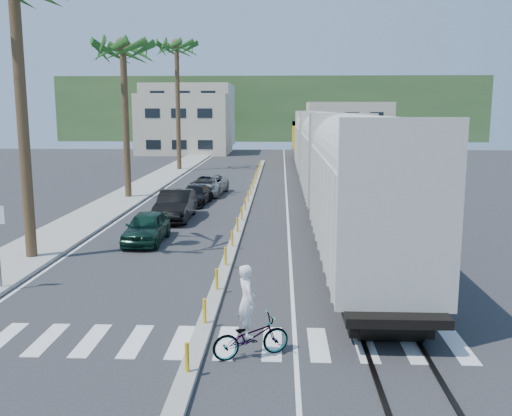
# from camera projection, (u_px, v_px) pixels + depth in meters

# --- Properties ---
(ground) EXTENTS (140.00, 140.00, 0.00)m
(ground) POSITION_uv_depth(u_px,v_px,m) (209.00, 315.00, 16.92)
(ground) COLOR #28282B
(ground) RESTS_ON ground
(sidewalk) EXTENTS (3.00, 90.00, 0.15)m
(sidewalk) POSITION_uv_depth(u_px,v_px,m) (137.00, 191.00, 41.88)
(sidewalk) COLOR gray
(sidewalk) RESTS_ON ground
(rails) EXTENTS (1.56, 100.00, 0.06)m
(rails) POSITION_uv_depth(u_px,v_px,m) (318.00, 187.00, 44.26)
(rails) COLOR black
(rails) RESTS_ON ground
(median) EXTENTS (0.45, 60.00, 0.85)m
(median) POSITION_uv_depth(u_px,v_px,m) (248.00, 203.00, 36.55)
(median) COLOR gray
(median) RESTS_ON ground
(crosswalk) EXTENTS (14.00, 2.20, 0.01)m
(crosswalk) POSITION_uv_depth(u_px,v_px,m) (200.00, 342.00, 14.95)
(crosswalk) COLOR silver
(crosswalk) RESTS_ON ground
(lane_markings) EXTENTS (9.42, 90.00, 0.01)m
(lane_markings) POSITION_uv_depth(u_px,v_px,m) (223.00, 193.00, 41.62)
(lane_markings) COLOR silver
(lane_markings) RESTS_ON ground
(freight_train) EXTENTS (3.00, 60.94, 5.85)m
(freight_train) POSITION_uv_depth(u_px,v_px,m) (322.00, 153.00, 40.70)
(freight_train) COLOR #B7B5A7
(freight_train) RESTS_ON ground
(palm_trees) EXTENTS (3.50, 37.20, 13.75)m
(palm_trees) POSITION_uv_depth(u_px,v_px,m) (128.00, 36.00, 37.76)
(palm_trees) COLOR brown
(palm_trees) RESTS_ON ground
(buildings) EXTENTS (38.00, 27.00, 10.00)m
(buildings) POSITION_uv_depth(u_px,v_px,m) (226.00, 120.00, 86.97)
(buildings) COLOR #C2B49A
(buildings) RESTS_ON ground
(hillside) EXTENTS (80.00, 20.00, 12.00)m
(hillside) POSITION_uv_depth(u_px,v_px,m) (271.00, 109.00, 114.31)
(hillside) COLOR #385628
(hillside) RESTS_ON ground
(car_lead) EXTENTS (1.69, 4.15, 1.41)m
(car_lead) POSITION_uv_depth(u_px,v_px,m) (147.00, 227.00, 26.06)
(car_lead) COLOR #103124
(car_lead) RESTS_ON ground
(car_second) EXTENTS (1.74, 4.92, 1.62)m
(car_second) POSITION_uv_depth(u_px,v_px,m) (176.00, 205.00, 31.37)
(car_second) COLOR black
(car_second) RESTS_ON ground
(car_third) EXTENTS (2.41, 4.49, 1.22)m
(car_third) POSITION_uv_depth(u_px,v_px,m) (195.00, 195.00, 36.36)
(car_third) COLOR black
(car_third) RESTS_ON ground
(car_rear) EXTENTS (3.33, 5.58, 1.43)m
(car_rear) POSITION_uv_depth(u_px,v_px,m) (207.00, 185.00, 40.41)
(car_rear) COLOR #95979A
(car_rear) RESTS_ON ground
(cyclist) EXTENTS (2.09, 2.45, 2.35)m
(cyclist) POSITION_uv_depth(u_px,v_px,m) (250.00, 328.00, 13.98)
(cyclist) COLOR #9EA0A5
(cyclist) RESTS_ON ground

